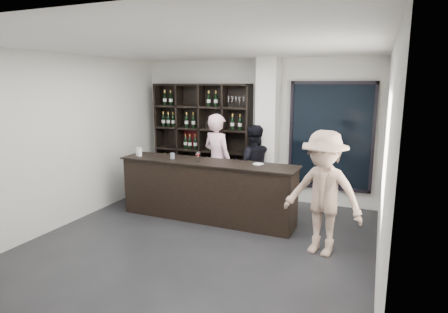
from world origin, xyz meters
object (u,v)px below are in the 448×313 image
at_px(tasting_counter, 207,190).
at_px(taster_black, 253,165).
at_px(wine_shelf, 202,139).
at_px(taster_pink, 217,161).
at_px(customer, 323,194).

relative_size(tasting_counter, taster_black, 2.01).
distance_m(wine_shelf, taster_pink, 1.03).
bearing_deg(taster_black, tasting_counter, 48.49).
height_order(wine_shelf, customer, wine_shelf).
bearing_deg(taster_pink, taster_black, -126.06).
bearing_deg(wine_shelf, customer, -35.75).
bearing_deg(taster_black, customer, 114.20).
bearing_deg(customer, taster_black, 147.43).
relative_size(wine_shelf, tasting_counter, 0.74).
height_order(wine_shelf, taster_pink, wine_shelf).
relative_size(tasting_counter, customer, 1.82).
height_order(wine_shelf, taster_black, wine_shelf).
bearing_deg(wine_shelf, taster_pink, -46.48).
relative_size(taster_pink, customer, 1.03).
bearing_deg(tasting_counter, customer, -15.39).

